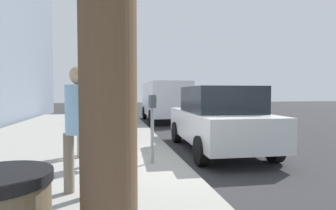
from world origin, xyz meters
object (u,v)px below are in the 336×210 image
Objects in this scene: parked_van_far at (164,99)px; traffic_signal at (126,75)px; parking_officer at (85,111)px; parked_sedan_near at (218,119)px; pedestrian_at_meter at (107,110)px; pedestrian_bystander at (80,118)px; parking_meter at (152,114)px.

traffic_signal reaches higher than parked_van_far.
parking_officer is 3.51m from parked_sedan_near.
parking_officer is 9.16m from parked_van_far.
pedestrian_at_meter is at bearing -34.29° from parking_officer.
pedestrian_at_meter is 1.05× the size of parking_officer.
pedestrian_at_meter and pedestrian_bystander have the same top height.
pedestrian_bystander is 11.47m from parked_van_far.
traffic_signal is (8.22, 2.13, 1.68)m from parked_sedan_near.
pedestrian_at_meter is 1.04m from parking_officer.
pedestrian_bystander is 11.38m from traffic_signal.
pedestrian_at_meter is 0.35× the size of parked_van_far.
parking_officer is 0.48× the size of traffic_signal.
parked_sedan_near is (0.51, -3.47, -0.28)m from parking_officer.
parking_officer reaches higher than parked_sedan_near.
pedestrian_bystander is 0.41× the size of parked_sedan_near.
traffic_signal is at bearing 14.51° from parked_sedan_near.
traffic_signal reaches higher than pedestrian_bystander.
traffic_signal is at bearing 97.37° from pedestrian_at_meter.
parking_meter is 0.27× the size of parked_van_far.
parked_sedan_near is (1.48, -2.03, -0.27)m from parking_meter.
pedestrian_bystander is 4.47m from parked_sedan_near.
parking_officer reaches higher than parking_meter.
pedestrian_bystander is 0.35× the size of parked_van_far.
parking_meter is at bearing 126.11° from parked_sedan_near.
traffic_signal is (9.63, -0.82, 1.33)m from pedestrian_at_meter.
traffic_signal is at bearing 106.84° from parking_officer.
parking_meter is 0.77× the size of pedestrian_at_meter.
parked_van_far reaches higher than parking_officer.
pedestrian_at_meter reaches higher than parked_sedan_near.
parked_sedan_near is at bearing 37.66° from pedestrian_at_meter.
parking_meter is 1.98m from pedestrian_bystander.
pedestrian_at_meter is at bearing 84.95° from parking_meter.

